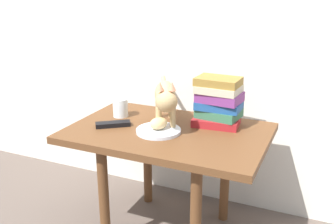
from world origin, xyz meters
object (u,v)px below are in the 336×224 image
at_px(book_stack, 218,102).
at_px(candle_jar, 120,109).
at_px(side_table, 168,145).
at_px(cat, 165,97).
at_px(bread_roll, 159,123).
at_px(tv_remote, 113,124).
at_px(plate, 159,131).

bearing_deg(book_stack, candle_jar, -170.64).
distance_m(side_table, cat, 0.21).
xyz_separation_m(cat, candle_jar, (-0.24, 0.03, -0.09)).
distance_m(side_table, bread_roll, 0.12).
relative_size(bread_roll, candle_jar, 0.94).
bearing_deg(candle_jar, side_table, -14.64).
relative_size(book_stack, tv_remote, 1.42).
distance_m(plate, cat, 0.15).
height_order(plate, bread_roll, bread_roll).
distance_m(bread_roll, cat, 0.13).
relative_size(plate, cat, 0.43).
xyz_separation_m(side_table, plate, (-0.02, -0.04, 0.08)).
relative_size(bread_roll, tv_remote, 0.53).
relative_size(cat, tv_remote, 2.93).
bearing_deg(tv_remote, candle_jar, 69.72).
relative_size(bread_roll, book_stack, 0.37).
distance_m(cat, tv_remote, 0.26).
relative_size(side_table, bread_roll, 10.51).
xyz_separation_m(book_stack, tv_remote, (-0.41, -0.21, -0.10)).
relative_size(cat, book_stack, 2.06).
xyz_separation_m(book_stack, candle_jar, (-0.45, -0.07, -0.07)).
bearing_deg(side_table, cat, 126.42).
height_order(cat, candle_jar, cat).
height_order(plate, tv_remote, tv_remote).
xyz_separation_m(side_table, book_stack, (0.18, 0.15, 0.17)).
bearing_deg(cat, book_stack, 26.62).
height_order(cat, tv_remote, cat).
height_order(side_table, plate, plate).
bearing_deg(plate, tv_remote, -175.66).
distance_m(book_stack, candle_jar, 0.46).
bearing_deg(cat, tv_remote, -153.62).
xyz_separation_m(cat, book_stack, (0.21, 0.10, -0.03)).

